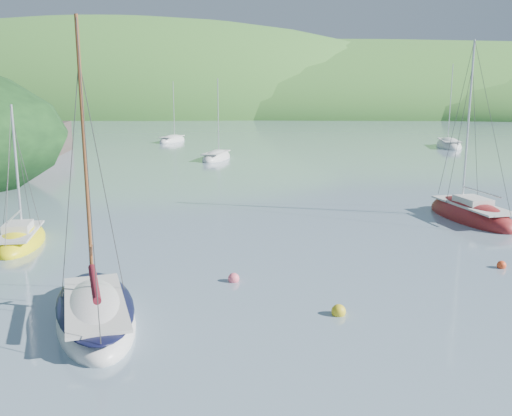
# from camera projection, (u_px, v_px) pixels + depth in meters

# --- Properties ---
(ground) EXTENTS (700.00, 700.00, 0.00)m
(ground) POSITION_uv_depth(u_px,v_px,m) (263.00, 327.00, 18.46)
(ground) COLOR gray
(ground) RESTS_ON ground
(shoreline_hills) EXTENTS (690.00, 135.00, 56.00)m
(shoreline_hills) POSITION_uv_depth(u_px,v_px,m) (265.00, 111.00, 187.34)
(shoreline_hills) COLOR #30722B
(shoreline_hills) RESTS_ON ground
(daysailer_white) EXTENTS (4.94, 7.29, 10.53)m
(daysailer_white) POSITION_uv_depth(u_px,v_px,m) (96.00, 315.00, 18.80)
(daysailer_white) COLOR white
(daysailer_white) RESTS_ON ground
(sloop_red) EXTENTS (4.71, 7.95, 11.13)m
(sloop_red) POSITION_uv_depth(u_px,v_px,m) (470.00, 216.00, 33.40)
(sloop_red) COLOR maroon
(sloop_red) RESTS_ON ground
(sailboat_yellow) EXTENTS (3.51, 5.97, 7.43)m
(sailboat_yellow) POSITION_uv_depth(u_px,v_px,m) (20.00, 241.00, 28.08)
(sailboat_yellow) COLOR yellow
(sailboat_yellow) RESTS_ON ground
(distant_sloop_a) EXTENTS (3.38, 6.78, 9.26)m
(distant_sloop_a) POSITION_uv_depth(u_px,v_px,m) (216.00, 158.00, 60.99)
(distant_sloop_a) COLOR white
(distant_sloop_a) RESTS_ON ground
(distant_sloop_b) EXTENTS (3.41, 8.17, 11.39)m
(distant_sloop_b) POSITION_uv_depth(u_px,v_px,m) (449.00, 146.00, 73.29)
(distant_sloop_b) COLOR white
(distant_sloop_b) RESTS_ON ground
(distant_sloop_c) EXTENTS (3.79, 6.76, 9.13)m
(distant_sloop_c) POSITION_uv_depth(u_px,v_px,m) (172.00, 141.00, 80.55)
(distant_sloop_c) COLOR white
(distant_sloop_c) RESTS_ON ground
(mooring_buoys) EXTENTS (22.85, 8.17, 0.49)m
(mooring_buoys) POSITION_uv_depth(u_px,v_px,m) (237.00, 273.00, 23.34)
(mooring_buoys) COLOR gold
(mooring_buoys) RESTS_ON ground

